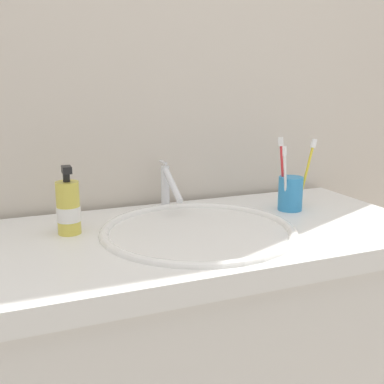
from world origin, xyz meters
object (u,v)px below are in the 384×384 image
at_px(toothbrush_yellow, 307,169).
at_px(faucet, 166,185).
at_px(toothbrush_white, 285,175).
at_px(soap_dispenser, 68,208).
at_px(toothbrush_cup, 290,194).
at_px(toothbrush_red, 282,168).

bearing_deg(toothbrush_yellow, faucet, 157.84).
bearing_deg(faucet, toothbrush_yellow, -22.16).
relative_size(toothbrush_yellow, toothbrush_white, 1.06).
distance_m(toothbrush_white, soap_dispenser, 0.56).
height_order(toothbrush_cup, soap_dispenser, soap_dispenser).
bearing_deg(toothbrush_red, toothbrush_cup, -37.08).
bearing_deg(toothbrush_white, toothbrush_cup, 33.67).
bearing_deg(toothbrush_red, faucet, 157.09).
height_order(toothbrush_cup, toothbrush_yellow, toothbrush_yellow).
distance_m(faucet, toothbrush_white, 0.32).
distance_m(faucet, toothbrush_yellow, 0.39).
relative_size(toothbrush_cup, toothbrush_white, 0.52).
height_order(faucet, toothbrush_cup, faucet).
relative_size(faucet, soap_dispenser, 1.01).
relative_size(toothbrush_white, soap_dispenser, 1.11).
xyz_separation_m(toothbrush_cup, toothbrush_red, (-0.02, 0.02, 0.07)).
bearing_deg(faucet, toothbrush_red, -22.91).
xyz_separation_m(toothbrush_yellow, toothbrush_red, (-0.07, 0.02, 0.00)).
distance_m(toothbrush_yellow, soap_dispenser, 0.64).
xyz_separation_m(toothbrush_red, soap_dispenser, (-0.58, 0.00, -0.05)).
height_order(faucet, toothbrush_red, toothbrush_red).
relative_size(faucet, toothbrush_red, 0.83).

